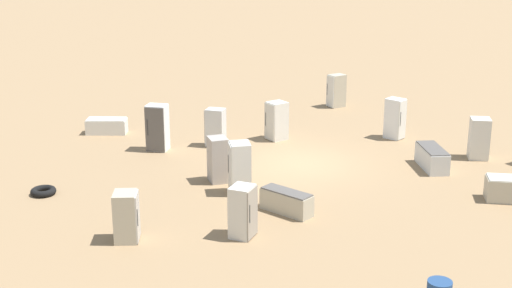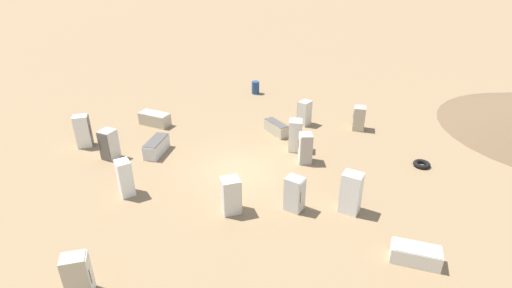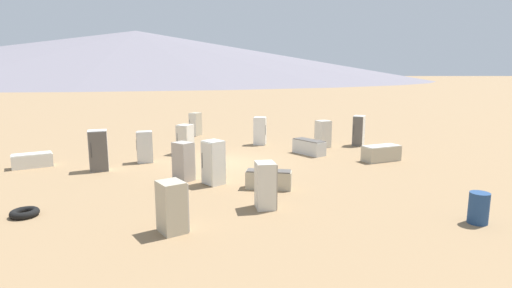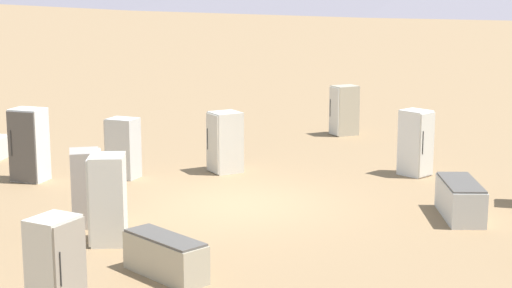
{
  "view_description": "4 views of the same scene",
  "coord_description": "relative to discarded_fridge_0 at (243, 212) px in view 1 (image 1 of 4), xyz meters",
  "views": [
    {
      "loc": [
        -22.04,
        -11.87,
        8.46
      ],
      "look_at": [
        -1.3,
        1.11,
        0.92
      ],
      "focal_mm": 50.0,
      "sensor_mm": 36.0,
      "label": 1
    },
    {
      "loc": [
        10.36,
        13.23,
        10.12
      ],
      "look_at": [
        -1.36,
        -0.26,
        0.93
      ],
      "focal_mm": 28.0,
      "sensor_mm": 36.0,
      "label": 2
    },
    {
      "loc": [
        -18.81,
        -1.32,
        4.3
      ],
      "look_at": [
        -0.11,
        -1.44,
        0.95
      ],
      "focal_mm": 28.0,
      "sensor_mm": 36.0,
      "label": 3
    },
    {
      "loc": [
        -14.29,
        -11.66,
        5.09
      ],
      "look_at": [
        0.27,
        -0.24,
        1.37
      ],
      "focal_mm": 60.0,
      "sensor_mm": 36.0,
      "label": 4
    }
  ],
  "objects": [
    {
      "name": "scrap_tire",
      "position": [
        -0.72,
        7.35,
        -0.65
      ],
      "size": [
        0.83,
        0.83,
        0.22
      ],
      "color": "black",
      "rests_on": "ground_plane"
    },
    {
      "name": "discarded_fridge_7",
      "position": [
        5.7,
        10.59,
        -0.43
      ],
      "size": [
        1.49,
        1.81,
        0.65
      ],
      "rotation": [
        0.0,
        0.0,
        0.54
      ],
      "color": "silver",
      "rests_on": "ground_plane"
    },
    {
      "name": "discarded_fridge_13",
      "position": [
        6.69,
        5.65,
        0.01
      ],
      "size": [
        0.74,
        0.87,
        1.52
      ],
      "rotation": [
        0.0,
        0.0,
        0.27
      ],
      "color": "silver",
      "rests_on": "ground_plane"
    },
    {
      "name": "ground_plane",
      "position": [
        6.51,
        1.71,
        -0.75
      ],
      "size": [
        1000.0,
        1000.0,
        0.0
      ],
      "primitive_type": "plane",
      "color": "#937551"
    },
    {
      "name": "discarded_fridge_6",
      "position": [
        2.17,
        -0.18,
        -0.4
      ],
      "size": [
        0.81,
        1.76,
        0.71
      ],
      "rotation": [
        0.0,
        0.0,
        2.99
      ],
      "color": "#B2A88E",
      "rests_on": "ground_plane"
    },
    {
      "name": "discarded_fridge_12",
      "position": [
        8.76,
        4.05,
        0.03
      ],
      "size": [
        0.96,
        0.92,
        1.57
      ],
      "rotation": [
        0.0,
        0.0,
        1.17
      ],
      "color": "beige",
      "rests_on": "ground_plane"
    },
    {
      "name": "discarded_fridge_14",
      "position": [
        15.06,
        4.4,
        0.03
      ],
      "size": [
        0.95,
        0.86,
        1.58
      ],
      "rotation": [
        0.0,
        0.0,
        1.11
      ],
      "color": "#B2A88E",
      "rests_on": "ground_plane"
    },
    {
      "name": "discarded_fridge_10",
      "position": [
        11.49,
        -0.0,
        0.09
      ],
      "size": [
        0.68,
        0.8,
        1.68
      ],
      "rotation": [
        0.0,
        0.0,
        2.98
      ],
      "color": "white",
      "rests_on": "ground_plane"
    },
    {
      "name": "discarded_fridge_8",
      "position": [
        8.61,
        -2.58,
        -0.36
      ],
      "size": [
        1.91,
        1.69,
        0.78
      ],
      "rotation": [
        0.0,
        0.0,
        2.22
      ],
      "color": "silver",
      "rests_on": "ground_plane"
    },
    {
      "name": "discarded_fridge_4",
      "position": [
        3.38,
        3.2,
        0.03
      ],
      "size": [
        0.94,
        0.95,
        1.56
      ],
      "rotation": [
        0.0,
        0.0,
        4.02
      ],
      "color": "#A89E93",
      "rests_on": "ground_plane"
    },
    {
      "name": "discarded_fridge_0",
      "position": [
        0.0,
        0.0,
        0.0
      ],
      "size": [
        0.8,
        0.73,
        1.51
      ],
      "rotation": [
        0.0,
        0.0,
        3.31
      ],
      "color": "beige",
      "rests_on": "ground_plane"
    },
    {
      "name": "discarded_fridge_9",
      "position": [
        -1.93,
        2.6,
        -0.04
      ],
      "size": [
        0.98,
        0.96,
        1.42
      ],
      "rotation": [
        0.0,
        0.0,
        3.75
      ],
      "color": "#B2A88E",
      "rests_on": "ground_plane"
    },
    {
      "name": "discarded_fridge_5",
      "position": [
        2.82,
        1.95,
        0.11
      ],
      "size": [
        0.98,
        0.97,
        1.72
      ],
      "rotation": [
        0.0,
        0.0,
        0.72
      ],
      "color": "silver",
      "rests_on": "ground_plane"
    },
    {
      "name": "discarded_fridge_3",
      "position": [
        10.67,
        -3.67,
        0.03
      ],
      "size": [
        0.96,
        0.94,
        1.56
      ],
      "rotation": [
        0.0,
        0.0,
        5.12
      ],
      "color": "beige",
      "rests_on": "ground_plane"
    },
    {
      "name": "discarded_fridge_2",
      "position": [
        5.04,
        7.25,
        0.15
      ],
      "size": [
        0.89,
        0.95,
        1.81
      ],
      "rotation": [
        0.0,
        0.0,
        1.91
      ],
      "color": "white",
      "rests_on": "ground_plane"
    }
  ]
}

